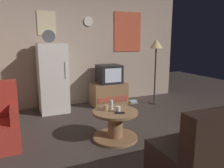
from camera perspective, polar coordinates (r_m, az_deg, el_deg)
The scene contains 12 objects.
ground_plane at distance 3.64m, azimuth 4.20°, elevation -14.40°, with size 12.00×12.00×0.00m, color #3D332D.
wall_with_art at distance 5.57m, azimuth -7.43°, elevation 8.74°, with size 5.20×0.12×2.66m.
fridge at distance 5.04m, azimuth -14.86°, elevation 1.52°, with size 0.60×0.62×1.77m.
tv_stand at distance 5.50m, azimuth -0.88°, elevation -2.48°, with size 0.84×0.53×0.54m.
crt_tv at distance 5.41m, azimuth -0.74°, elevation 2.57°, with size 0.54×0.51×0.44m.
standing_lamp at distance 5.55m, azimuth 11.17°, elevation 8.81°, with size 0.32×0.32×1.59m.
coffee_table at distance 3.64m, azimuth 0.83°, elevation -10.36°, with size 0.72×0.72×0.47m.
wine_glass at distance 3.63m, azimuth -0.15°, elevation -5.28°, with size 0.05×0.05×0.15m, color silver.
mug_ceramic_white at distance 3.50m, azimuth 1.55°, elevation -6.41°, with size 0.08×0.08×0.09m, color silver.
mug_ceramic_tan at distance 3.57m, azimuth -1.56°, elevation -6.08°, with size 0.08×0.08×0.09m, color tan.
remote_control at distance 3.44m, azimuth 2.01°, elevation -7.33°, with size 0.15×0.04×0.02m, color black.
book_stack at distance 5.66m, azimuth 5.29°, elevation -4.56°, with size 0.21×0.16×0.08m.
Camera 1 is at (-1.54, -2.90, 1.57)m, focal length 35.89 mm.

